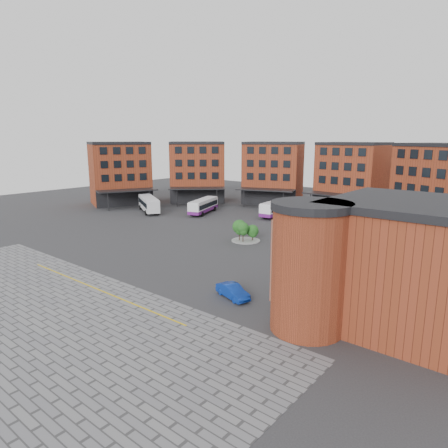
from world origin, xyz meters
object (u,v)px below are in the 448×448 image
Objects in this scene: bus_a at (149,203)px; blue_car at (233,291)px; bus_e at (389,222)px; bus_b at (203,206)px; bus_c at (277,208)px; tree_island at (245,230)px; bus_f at (410,234)px; bus_d at (333,214)px.

bus_a is 49.91m from blue_car.
bus_e is (45.57, 13.21, -0.10)m from bus_a.
bus_c reaches higher than bus_b.
bus_f is (19.90, 14.13, -0.26)m from tree_island.
bus_d is at bearing -39.42° from bus_a.
bus_b is 26.48m from bus_d.
bus_f is (14.91, -6.17, -0.28)m from bus_d.
bus_e reaches higher than blue_car.
bus_a is 0.96× the size of bus_e.
tree_island is at bearing -83.52° from bus_f.
bus_e is (35.45, 7.04, 0.19)m from bus_b.
bus_d is 2.89× the size of blue_car.
bus_a is 47.44m from bus_e.
bus_a is at bearing -167.95° from bus_b.
tree_island is at bearing -96.37° from bus_e.
bus_c is 0.96× the size of bus_e.
tree_island is at bearing -76.63° from bus_c.
bus_a reaches higher than bus_f.
bus_b is at bearing 147.25° from tree_island.
bus_a is 38.01m from bus_d.
blue_car is (-7.62, -32.57, -0.83)m from bus_f.
bus_d is at bearing 76.18° from tree_island.
bus_b is 40.42m from bus_f.
bus_b is 2.58× the size of blue_car.
bus_d is 16.13m from bus_f.
bus_a is 0.92× the size of bus_d.
bus_e is at bearing 13.46° from blue_car.
bus_a reaches higher than bus_c.
tree_island is 24.39m from bus_b.
blue_car is at bearing -56.33° from tree_island.
blue_car is at bearing -87.24° from bus_d.
bus_c reaches higher than blue_car.
bus_d reaches higher than bus_f.
bus_c is (13.41, 7.48, 0.05)m from bus_b.
blue_car is (42.91, -25.46, -1.22)m from bus_a.
tree_island reaches higher than bus_a.
bus_e is 7.87m from bus_f.
blue_car is at bearing -42.06° from bus_f.
bus_c is 0.92× the size of bus_d.
tree_island is 24.41m from bus_f.
bus_f is at bearing -30.37° from bus_d.
bus_d is at bearing -150.29° from bus_e.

